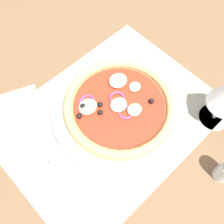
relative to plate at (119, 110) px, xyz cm
name	(u,v)px	position (x,y,z in cm)	size (l,w,h in cm)	color
ground_plane	(109,122)	(3.00, -0.05, -2.18)	(190.00, 140.00, 2.40)	brown
placemat	(109,120)	(3.00, -0.05, -0.78)	(44.86, 33.60, 0.40)	gray
plate	(119,110)	(0.00, 0.00, 0.00)	(29.12, 29.12, 1.16)	white
pizza	(119,106)	(0.02, -0.10, 1.67)	(23.62, 23.62, 2.69)	tan
fork	(46,159)	(18.24, -2.20, -0.36)	(4.45, 18.00, 0.44)	silver
knife	(41,179)	(21.35, 0.32, -0.32)	(3.95, 20.06, 0.62)	silver
napkin	(10,117)	(18.04, -15.28, -0.80)	(13.96, 12.56, 0.36)	silver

